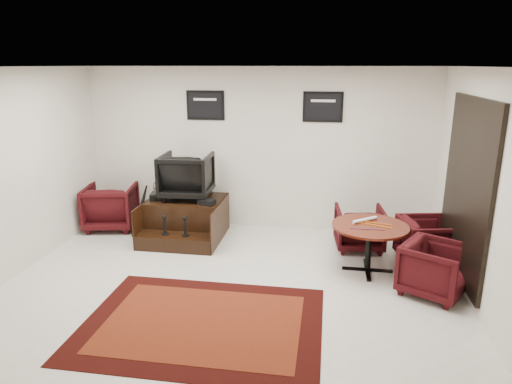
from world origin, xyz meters
TOP-DOWN VIEW (x-y plane):
  - ground at (0.00, 0.00)m, footprint 6.00×6.00m
  - room_shell at (0.41, 0.12)m, footprint 6.02×5.02m
  - area_rug at (-0.11, -0.81)m, footprint 2.68×2.01m
  - shine_podium at (-1.11, 1.79)m, footprint 1.26×1.30m
  - shine_chair at (-1.11, 1.92)m, footprint 0.85×0.80m
  - shoes_pair at (-1.57, 1.76)m, footprint 0.27×0.33m
  - polish_kit at (-0.68, 1.58)m, footprint 0.29×0.24m
  - umbrella_black at (-1.84, 1.59)m, footprint 0.29×0.11m
  - umbrella_hooked at (-1.87, 1.70)m, footprint 0.34×0.13m
  - armchair_side at (-2.55, 1.99)m, footprint 0.98×0.93m
  - meeting_table at (1.83, 0.89)m, footprint 1.05×1.05m
  - table_chair_back at (1.75, 1.72)m, footprint 0.79×0.74m
  - table_chair_window at (2.70, 1.29)m, footprint 0.81×0.85m
  - table_chair_corner at (2.60, 0.33)m, footprint 0.95×0.97m
  - paper_roll at (1.77, 1.03)m, footprint 0.36×0.30m
  - table_clutter at (1.87, 0.87)m, footprint 0.57×0.34m

SIDE VIEW (x-z plane):
  - ground at x=0.00m, z-range 0.00..0.00m
  - area_rug at x=-0.11m, z-range 0.00..0.01m
  - shine_podium at x=-1.11m, z-range -0.02..0.62m
  - table_chair_back at x=1.75m, z-range 0.00..0.74m
  - table_chair_corner at x=2.60m, z-range 0.00..0.75m
  - table_chair_window at x=2.70m, z-range 0.00..0.75m
  - umbrella_black at x=-1.84m, z-range 0.00..0.79m
  - armchair_side at x=-2.55m, z-range 0.00..0.86m
  - umbrella_hooked at x=-1.87m, z-range 0.00..0.92m
  - meeting_table at x=1.83m, z-range 0.26..0.94m
  - table_clutter at x=1.87m, z-range 0.69..0.70m
  - polish_kit at x=-0.68m, z-range 0.65..0.74m
  - shoes_pair at x=-1.57m, z-range 0.65..0.76m
  - paper_roll at x=1.77m, z-range 0.69..0.74m
  - shine_chair at x=-1.11m, z-range 0.65..1.49m
  - room_shell at x=0.41m, z-range 0.38..3.19m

